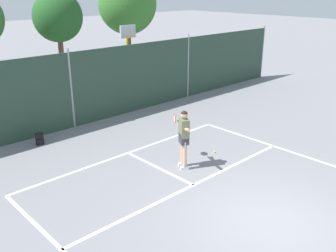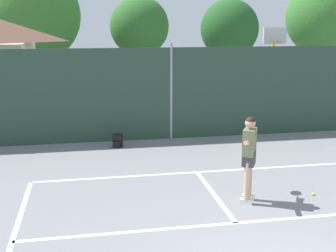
{
  "view_description": "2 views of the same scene",
  "coord_description": "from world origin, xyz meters",
  "px_view_note": "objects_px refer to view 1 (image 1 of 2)",
  "views": [
    {
      "loc": [
        -7.02,
        -3.96,
        5.29
      ],
      "look_at": [
        1.37,
        4.98,
        0.77
      ],
      "focal_mm": 40.59,
      "sensor_mm": 36.0,
      "label": 1
    },
    {
      "loc": [
        -2.73,
        -5.07,
        3.75
      ],
      "look_at": [
        -0.94,
        4.55,
        1.47
      ],
      "focal_mm": 47.92,
      "sensor_mm": 36.0,
      "label": 2
    }
  ],
  "objects_px": {
    "basketball_hoop": "(128,51)",
    "tennis_ball": "(215,152)",
    "tennis_player": "(184,134)",
    "backpack_black": "(40,139)"
  },
  "relations": [
    {
      "from": "basketball_hoop",
      "to": "tennis_ball",
      "type": "height_order",
      "value": "basketball_hoop"
    },
    {
      "from": "tennis_player",
      "to": "backpack_black",
      "type": "distance_m",
      "value": 5.44
    },
    {
      "from": "basketball_hoop",
      "to": "tennis_ball",
      "type": "distance_m",
      "value": 8.1
    },
    {
      "from": "tennis_ball",
      "to": "backpack_black",
      "type": "bearing_deg",
      "value": 129.85
    },
    {
      "from": "basketball_hoop",
      "to": "tennis_ball",
      "type": "xyz_separation_m",
      "value": [
        -2.17,
        -7.46,
        -2.28
      ]
    },
    {
      "from": "tennis_player",
      "to": "tennis_ball",
      "type": "bearing_deg",
      "value": 1.83
    },
    {
      "from": "tennis_player",
      "to": "backpack_black",
      "type": "xyz_separation_m",
      "value": [
        -2.4,
        4.8,
        -0.92
      ]
    },
    {
      "from": "basketball_hoop",
      "to": "tennis_ball",
      "type": "relative_size",
      "value": 53.79
    },
    {
      "from": "tennis_player",
      "to": "basketball_hoop",
      "type": "bearing_deg",
      "value": 63.6
    },
    {
      "from": "tennis_ball",
      "to": "basketball_hoop",
      "type": "bearing_deg",
      "value": 73.79
    }
  ]
}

